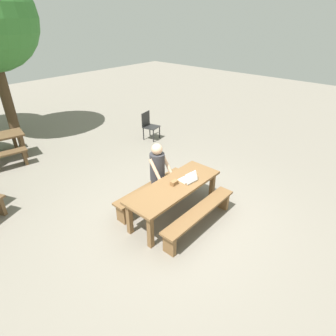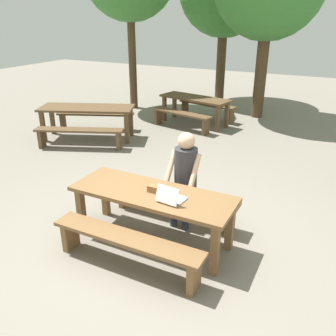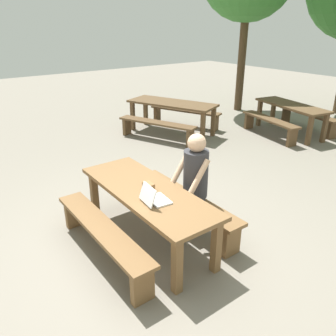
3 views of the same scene
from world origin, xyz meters
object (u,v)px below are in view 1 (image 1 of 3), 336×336
(person_seated, at_px, (158,169))
(plastic_chair, at_px, (149,125))
(picnic_table_front, at_px, (174,190))
(laptop, at_px, (188,178))
(small_pouch, at_px, (174,183))

(person_seated, height_order, plastic_chair, person_seated)
(picnic_table_front, relative_size, person_seated, 1.57)
(laptop, relative_size, small_pouch, 2.16)
(laptop, bearing_deg, small_pouch, -15.65)
(person_seated, distance_m, plastic_chair, 3.50)
(person_seated, xyz_separation_m, plastic_chair, (2.32, 2.60, -0.32))
(picnic_table_front, xyz_separation_m, laptop, (0.31, -0.10, 0.16))
(picnic_table_front, xyz_separation_m, person_seated, (0.18, 0.59, 0.17))
(person_seated, relative_size, plastic_chair, 1.53)
(laptop, relative_size, plastic_chair, 0.37)
(laptop, bearing_deg, person_seated, -72.92)
(laptop, distance_m, small_pouch, 0.32)
(small_pouch, distance_m, person_seated, 0.59)
(laptop, distance_m, person_seated, 0.70)
(laptop, height_order, plastic_chair, laptop)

